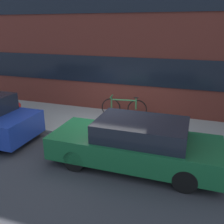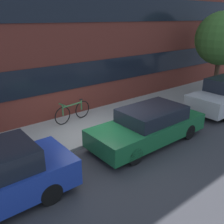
{
  "view_description": "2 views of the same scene",
  "coord_description": "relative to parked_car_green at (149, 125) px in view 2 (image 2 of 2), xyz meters",
  "views": [
    {
      "loc": [
        2.69,
        -6.8,
        3.52
      ],
      "look_at": [
        0.31,
        0.17,
        0.98
      ],
      "focal_mm": 40.0,
      "sensor_mm": 36.0,
      "label": 1
    },
    {
      "loc": [
        -4.65,
        -6.49,
        4.2
      ],
      "look_at": [
        0.81,
        0.32,
        0.87
      ],
      "focal_mm": 40.0,
      "sensor_mm": 36.0,
      "label": 2
    }
  ],
  "objects": [
    {
      "name": "bicycle",
      "position": [
        -1.24,
        3.15,
        -0.11
      ],
      "size": [
        1.77,
        0.44,
        0.86
      ],
      "rotation": [
        0.0,
        0.0,
        3.27
      ],
      "color": "black",
      "rests_on": "sidewalk_strip"
    },
    {
      "name": "rowhouse_facade",
      "position": [
        -1.38,
        4.31,
        3.5
      ],
      "size": [
        28.0,
        1.02,
        8.26
      ],
      "color": "maroon",
      "rests_on": "ground_plane"
    },
    {
      "name": "ground_plane",
      "position": [
        -1.38,
        1.05,
        -0.64
      ],
      "size": [
        56.0,
        56.0,
        0.0
      ],
      "primitive_type": "plane",
      "color": "#333338"
    },
    {
      "name": "street_tree",
      "position": [
        7.05,
        1.6,
        2.49
      ],
      "size": [
        2.78,
        2.78,
        4.42
      ],
      "color": "#473323",
      "rests_on": "sidewalk_strip"
    },
    {
      "name": "parked_car_green",
      "position": [
        0.0,
        0.0,
        0.0
      ],
      "size": [
        4.38,
        1.7,
        1.27
      ],
      "rotation": [
        0.0,
        0.0,
        3.14
      ],
      "color": "#195B33",
      "rests_on": "ground_plane"
    },
    {
      "name": "sidewalk_strip",
      "position": [
        -1.38,
        2.46,
        -0.58
      ],
      "size": [
        28.0,
        2.82,
        0.1
      ],
      "color": "gray",
      "rests_on": "ground_plane"
    }
  ]
}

